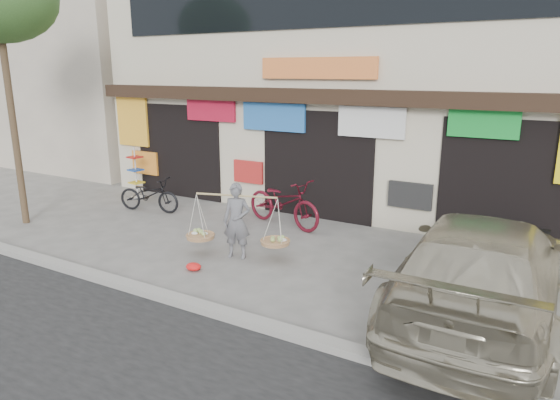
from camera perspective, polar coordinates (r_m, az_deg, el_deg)
The scene contains 10 objects.
ground at distance 9.94m, azimuth -4.89°, elevation -6.98°, with size 70.00×70.00×0.00m, color slate.
kerb at distance 8.50m, azimuth -12.77°, elevation -10.75°, with size 70.00×0.25×0.12m, color gray.
shophouse_block at distance 14.95m, azimuth 9.43°, elevation 13.65°, with size 14.00×6.32×7.00m.
neighbor_west at distance 23.82m, azimuth -22.72°, elevation 11.95°, with size 12.00×7.00×6.00m, color #B8AB98.
street_vendor at distance 9.91m, azimuth -4.95°, elevation -2.78°, with size 2.05×1.02×1.52m.
bike_0 at distance 13.65m, azimuth -14.74°, elevation 0.60°, with size 0.61×1.74×0.92m, color black.
bike_2 at distance 11.95m, azimuth 0.41°, elevation -0.25°, with size 0.77×2.22×1.17m, color #5A0F1C.
suv at distance 8.12m, azimuth 22.10°, elevation -7.16°, with size 2.30×5.46×1.58m.
display_rack at distance 15.14m, azimuth -16.11°, elevation 2.44°, with size 0.41×0.41×1.50m.
red_bag at distance 9.60m, azimuth -9.85°, elevation -7.51°, with size 0.31×0.25×0.14m, color red.
Camera 1 is at (5.35, -7.54, 3.65)m, focal length 32.00 mm.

